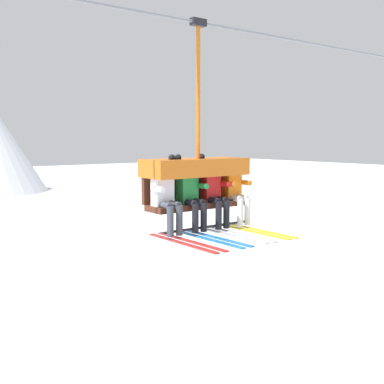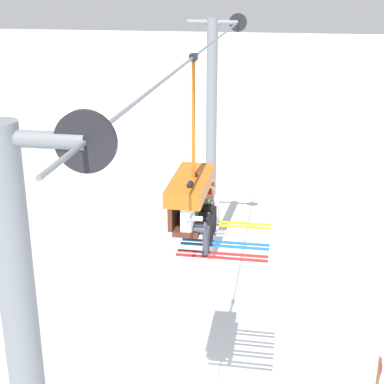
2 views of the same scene
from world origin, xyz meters
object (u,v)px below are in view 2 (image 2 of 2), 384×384
skier_white (194,220)px  trail_sign (377,384)px  chairlift_chair (190,190)px  skier_green (199,210)px  lift_tower_far (212,139)px  skier_orange (206,193)px  skier_red (202,201)px

skier_white → trail_sign: (1.78, -3.91, -4.49)m
chairlift_chair → skier_green: size_ratio=2.04×
lift_tower_far → skier_orange: bearing=-173.2°
skier_white → trail_sign: skier_white is taller
lift_tower_far → chairlift_chair: (-8.56, -0.71, 1.28)m
skier_red → trail_sign: bearing=-78.6°
lift_tower_far → skier_green: size_ratio=5.00×
chairlift_chair → skier_white: (-0.74, -0.21, -0.30)m
skier_orange → skier_white: bearing=179.7°
skier_white → skier_orange: size_ratio=1.00×
chairlift_chair → skier_white: bearing=-164.0°
skier_white → skier_orange: skier_white is taller
chairlift_chair → skier_red: 0.44m
chairlift_chair → skier_white: size_ratio=2.04×
lift_tower_far → skier_red: lift_tower_far is taller
skier_white → skier_green: 0.49m
skier_red → skier_green: bearing=180.0°
lift_tower_far → skier_red: (-8.31, -0.92, 0.98)m
lift_tower_far → trail_sign: bearing=-147.3°
chairlift_chair → skier_white: 0.83m
chairlift_chair → skier_green: 0.45m
skier_green → trail_sign: bearing=-71.8°
lift_tower_far → trail_sign: (-7.53, -4.83, -3.51)m
skier_white → trail_sign: size_ratio=1.06×
skier_green → skier_orange: size_ratio=1.00×
trail_sign → chairlift_chair: bearing=104.1°
skier_red → trail_sign: size_ratio=1.06×
chairlift_chair → skier_red: chairlift_chair is taller
skier_green → skier_orange: bearing=-0.4°
lift_tower_far → chairlift_chair: bearing=-175.3°
lift_tower_far → chairlift_chair: lift_tower_far is taller
chairlift_chair → skier_orange: size_ratio=2.04×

